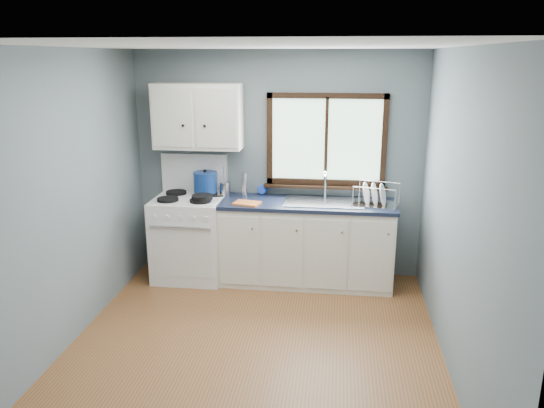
# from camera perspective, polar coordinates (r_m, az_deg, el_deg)

# --- Properties ---
(floor) EXTENTS (3.20, 3.60, 0.02)m
(floor) POSITION_cam_1_polar(r_m,az_deg,el_deg) (4.72, -2.05, -15.49)
(floor) COLOR brown
(floor) RESTS_ON ground
(ceiling) EXTENTS (3.20, 3.60, 0.02)m
(ceiling) POSITION_cam_1_polar(r_m,az_deg,el_deg) (4.04, -2.41, 16.80)
(ceiling) COLOR white
(ceiling) RESTS_ON wall_back
(wall_back) EXTENTS (3.20, 0.02, 2.50)m
(wall_back) POSITION_cam_1_polar(r_m,az_deg,el_deg) (5.95, 0.62, 4.22)
(wall_back) COLOR slate
(wall_back) RESTS_ON ground
(wall_front) EXTENTS (3.20, 0.02, 2.50)m
(wall_front) POSITION_cam_1_polar(r_m,az_deg,el_deg) (2.56, -8.96, -11.93)
(wall_front) COLOR slate
(wall_front) RESTS_ON ground
(wall_left) EXTENTS (0.02, 3.60, 2.50)m
(wall_left) POSITION_cam_1_polar(r_m,az_deg,el_deg) (4.74, -21.81, 0.10)
(wall_left) COLOR slate
(wall_left) RESTS_ON ground
(wall_right) EXTENTS (0.02, 3.60, 2.50)m
(wall_right) POSITION_cam_1_polar(r_m,az_deg,el_deg) (4.26, 19.69, -1.35)
(wall_right) COLOR slate
(wall_right) RESTS_ON ground
(gas_range) EXTENTS (0.76, 0.69, 1.36)m
(gas_range) POSITION_cam_1_polar(r_m,az_deg,el_deg) (6.01, -8.82, -3.33)
(gas_range) COLOR white
(gas_range) RESTS_ON floor
(base_cabinets) EXTENTS (1.85, 0.60, 0.88)m
(base_cabinets) POSITION_cam_1_polar(r_m,az_deg,el_deg) (5.84, 3.71, -4.60)
(base_cabinets) COLOR silver
(base_cabinets) RESTS_ON floor
(countertop) EXTENTS (1.89, 0.64, 0.04)m
(countertop) POSITION_cam_1_polar(r_m,az_deg,el_deg) (5.69, 3.80, 0.03)
(countertop) COLOR black
(countertop) RESTS_ON base_cabinets
(sink) EXTENTS (0.84, 0.46, 0.44)m
(sink) POSITION_cam_1_polar(r_m,az_deg,el_deg) (5.70, 5.60, -0.43)
(sink) COLOR silver
(sink) RESTS_ON countertop
(window) EXTENTS (1.36, 0.10, 1.03)m
(window) POSITION_cam_1_polar(r_m,az_deg,el_deg) (5.83, 5.84, 6.16)
(window) COLOR #9EC6A8
(window) RESTS_ON wall_back
(upper_cabinets) EXTENTS (0.95, 0.35, 0.70)m
(upper_cabinets) POSITION_cam_1_polar(r_m,az_deg,el_deg) (5.84, -7.99, 9.32)
(upper_cabinets) COLOR silver
(upper_cabinets) RESTS_ON wall_back
(skillet) EXTENTS (0.36, 0.29, 0.04)m
(skillet) POSITION_cam_1_polar(r_m,az_deg,el_deg) (5.67, -7.49, 0.74)
(skillet) COLOR black
(skillet) RESTS_ON gas_range
(stockpot) EXTENTS (0.32, 0.32, 0.26)m
(stockpot) POSITION_cam_1_polar(r_m,az_deg,el_deg) (5.94, -7.19, 2.36)
(stockpot) COLOR navy
(stockpot) RESTS_ON gas_range
(utensil_crock) EXTENTS (0.16, 0.16, 0.39)m
(utensil_crock) POSITION_cam_1_polar(r_m,az_deg,el_deg) (5.94, -5.06, 1.66)
(utensil_crock) COLOR silver
(utensil_crock) RESTS_ON countertop
(thermos) EXTENTS (0.07, 0.07, 0.27)m
(thermos) POSITION_cam_1_polar(r_m,az_deg,el_deg) (5.87, -3.01, 2.09)
(thermos) COLOR silver
(thermos) RESTS_ON countertop
(soap_bottle) EXTENTS (0.12, 0.12, 0.28)m
(soap_bottle) POSITION_cam_1_polar(r_m,az_deg,el_deg) (5.93, -1.17, 2.31)
(soap_bottle) COLOR blue
(soap_bottle) RESTS_ON countertop
(dish_towel) EXTENTS (0.30, 0.25, 0.02)m
(dish_towel) POSITION_cam_1_polar(r_m,az_deg,el_deg) (5.59, -2.71, 0.09)
(dish_towel) COLOR orange
(dish_towel) RESTS_ON countertop
(dish_rack) EXTENTS (0.52, 0.44, 0.24)m
(dish_rack) POSITION_cam_1_polar(r_m,az_deg,el_deg) (5.65, 11.05, 0.52)
(dish_rack) COLOR silver
(dish_rack) RESTS_ON countertop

